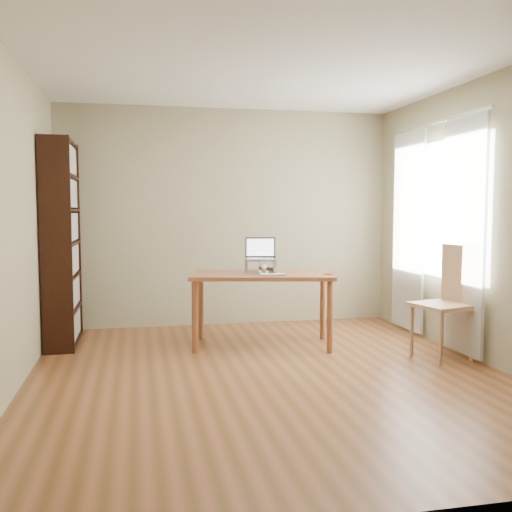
% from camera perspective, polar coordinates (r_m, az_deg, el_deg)
% --- Properties ---
extents(room, '(4.04, 4.54, 2.64)m').
position_cam_1_polar(room, '(4.72, 1.75, 3.49)').
color(room, brown).
rests_on(room, ground).
extents(bookshelf, '(0.30, 0.90, 2.10)m').
position_cam_1_polar(bookshelf, '(6.18, -18.83, 1.20)').
color(bookshelf, black).
rests_on(bookshelf, ground).
extents(curtains, '(0.03, 1.90, 2.25)m').
position_cam_1_polar(curtains, '(6.16, 17.31, 2.35)').
color(curtains, silver).
rests_on(curtains, ground).
extents(desk, '(1.55, 1.00, 0.75)m').
position_cam_1_polar(desk, '(5.81, 0.61, -2.67)').
color(desk, brown).
rests_on(desk, ground).
extents(laptop_stand, '(0.32, 0.25, 0.13)m').
position_cam_1_polar(laptop_stand, '(5.87, 0.45, -0.85)').
color(laptop_stand, silver).
rests_on(laptop_stand, desk).
extents(laptop, '(0.35, 0.32, 0.22)m').
position_cam_1_polar(laptop, '(5.92, 0.33, 0.22)').
color(laptop, silver).
rests_on(laptop, laptop_stand).
extents(keyboard, '(0.26, 0.12, 0.02)m').
position_cam_1_polar(keyboard, '(5.60, 1.65, -1.88)').
color(keyboard, silver).
rests_on(keyboard, desk).
extents(coaster, '(0.10, 0.10, 0.01)m').
position_cam_1_polar(coaster, '(5.75, 7.26, -1.81)').
color(coaster, '#4F321B').
rests_on(coaster, desk).
extents(cat, '(0.25, 0.49, 0.16)m').
position_cam_1_polar(cat, '(5.90, 0.41, -0.95)').
color(cat, '#4E483D').
rests_on(cat, desk).
extents(chair, '(0.57, 0.57, 1.06)m').
position_cam_1_polar(chair, '(5.64, 18.88, -3.93)').
color(chair, tan).
rests_on(chair, ground).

